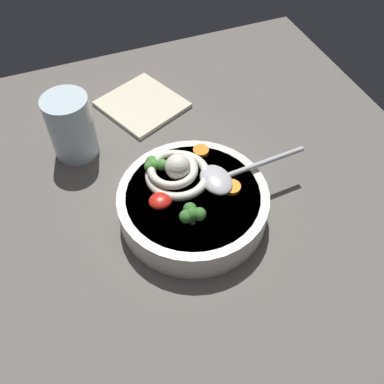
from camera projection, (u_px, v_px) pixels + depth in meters
table_slab at (169, 229)px, 65.97cm from camera, size 92.30×92.30×3.84cm
soup_bowl at (192, 202)px, 63.67cm from camera, size 22.09×22.09×4.91cm
noodle_pile at (176, 172)px, 62.55cm from camera, size 10.61×10.40×4.26cm
soup_spoon at (225, 177)px, 62.63cm from camera, size 17.38×6.26×1.60cm
chili_sauce_dollop at (160, 199)px, 60.02cm from camera, size 3.34×3.00×1.50cm
broccoli_floret_beside_noodles at (192, 214)px, 57.17cm from camera, size 3.63×3.12×2.87cm
broccoli_floret_near_spoon at (155, 164)px, 62.92cm from camera, size 3.47×2.99×2.75cm
carrot_slice_extra_b at (231, 187)px, 62.01cm from camera, size 2.70×2.70×0.61cm
carrot_slice_left at (201, 151)px, 66.69cm from camera, size 2.48×2.48×0.59cm
drinking_glass at (71, 127)px, 69.69cm from camera, size 7.42×7.42×11.08cm
folded_napkin at (142, 104)px, 81.17cm from camera, size 17.49×17.86×0.80cm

